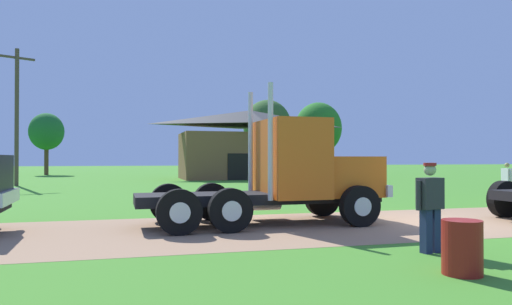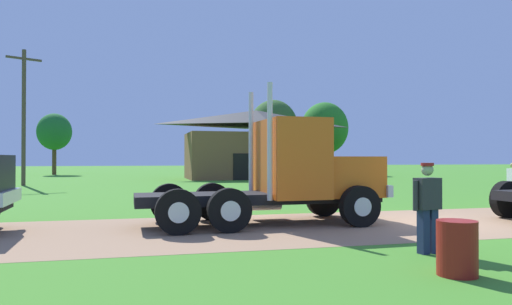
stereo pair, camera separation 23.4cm
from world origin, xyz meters
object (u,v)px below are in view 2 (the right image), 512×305
at_px(truck_foreground_white, 292,175).
at_px(steel_barrel, 457,248).
at_px(shed_building, 256,145).
at_px(utility_pole_near, 24,114).
at_px(visitor_by_barrel, 427,203).

bearing_deg(truck_foreground_white, steel_barrel, -83.96).
bearing_deg(shed_building, truck_foreground_white, -101.75).
distance_m(truck_foreground_white, steel_barrel, 6.31).
bearing_deg(utility_pole_near, steel_barrel, -65.49).
xyz_separation_m(steel_barrel, shed_building, (5.12, 33.99, 2.51)).
height_order(truck_foreground_white, visitor_by_barrel, truck_foreground_white).
bearing_deg(visitor_by_barrel, steel_barrel, -109.25).
bearing_deg(visitor_by_barrel, shed_building, 81.98).
height_order(truck_foreground_white, shed_building, shed_building).
distance_m(shed_building, utility_pole_near, 18.89).
bearing_deg(truck_foreground_white, utility_pole_near, 119.22).
bearing_deg(shed_building, steel_barrel, -98.57).
bearing_deg(steel_barrel, truck_foreground_white, 96.04).
height_order(truck_foreground_white, utility_pole_near, utility_pole_near).
distance_m(truck_foreground_white, visitor_by_barrel, 4.79).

